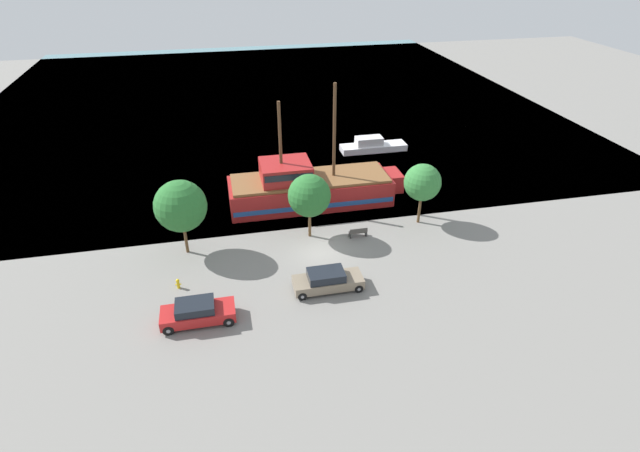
{
  "coord_description": "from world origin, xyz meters",
  "views": [
    {
      "loc": [
        -6.98,
        -32.43,
        22.06
      ],
      "look_at": [
        0.45,
        2.0,
        1.2
      ],
      "focal_mm": 28.0,
      "sensor_mm": 36.0,
      "label": 1
    }
  ],
  "objects_px": {
    "parked_car_curb_mid": "(327,280)",
    "bench_promenade_east": "(358,232)",
    "parked_car_curb_front": "(197,312)",
    "pirate_ship": "(309,187)",
    "fire_hydrant": "(178,283)",
    "moored_boat_dockside": "(372,146)"
  },
  "relations": [
    {
      "from": "fire_hydrant",
      "to": "bench_promenade_east",
      "type": "height_order",
      "value": "bench_promenade_east"
    },
    {
      "from": "moored_boat_dockside",
      "to": "fire_hydrant",
      "type": "relative_size",
      "value": 10.0
    },
    {
      "from": "pirate_ship",
      "to": "fire_hydrant",
      "type": "height_order",
      "value": "pirate_ship"
    },
    {
      "from": "parked_car_curb_mid",
      "to": "fire_hydrant",
      "type": "height_order",
      "value": "parked_car_curb_mid"
    },
    {
      "from": "pirate_ship",
      "to": "fire_hydrant",
      "type": "xyz_separation_m",
      "value": [
        -11.64,
        -10.84,
        -1.18
      ]
    },
    {
      "from": "moored_boat_dockside",
      "to": "fire_hydrant",
      "type": "bearing_deg",
      "value": -134.07
    },
    {
      "from": "pirate_ship",
      "to": "moored_boat_dockside",
      "type": "xyz_separation_m",
      "value": [
        9.7,
        11.21,
        -0.98
      ]
    },
    {
      "from": "moored_boat_dockside",
      "to": "bench_promenade_east",
      "type": "relative_size",
      "value": 5.06
    },
    {
      "from": "pirate_ship",
      "to": "parked_car_curb_front",
      "type": "xyz_separation_m",
      "value": [
        -10.26,
        -14.81,
        -0.81
      ]
    },
    {
      "from": "parked_car_curb_front",
      "to": "moored_boat_dockside",
      "type": "bearing_deg",
      "value": 52.51
    },
    {
      "from": "parked_car_curb_mid",
      "to": "bench_promenade_east",
      "type": "bearing_deg",
      "value": 57.13
    },
    {
      "from": "parked_car_curb_mid",
      "to": "bench_promenade_east",
      "type": "distance_m",
      "value": 7.54
    },
    {
      "from": "parked_car_curb_front",
      "to": "parked_car_curb_mid",
      "type": "xyz_separation_m",
      "value": [
        9.03,
        1.62,
        -0.03
      ]
    },
    {
      "from": "pirate_ship",
      "to": "bench_promenade_east",
      "type": "xyz_separation_m",
      "value": [
        2.86,
        -6.86,
        -1.16
      ]
    },
    {
      "from": "parked_car_curb_front",
      "to": "parked_car_curb_mid",
      "type": "distance_m",
      "value": 9.18
    },
    {
      "from": "pirate_ship",
      "to": "parked_car_curb_front",
      "type": "height_order",
      "value": "pirate_ship"
    },
    {
      "from": "moored_boat_dockside",
      "to": "fire_hydrant",
      "type": "xyz_separation_m",
      "value": [
        -21.34,
        -22.05,
        -0.2
      ]
    },
    {
      "from": "parked_car_curb_front",
      "to": "fire_hydrant",
      "type": "height_order",
      "value": "parked_car_curb_front"
    },
    {
      "from": "pirate_ship",
      "to": "bench_promenade_east",
      "type": "relative_size",
      "value": 10.71
    },
    {
      "from": "pirate_ship",
      "to": "bench_promenade_east",
      "type": "distance_m",
      "value": 7.53
    },
    {
      "from": "pirate_ship",
      "to": "fire_hydrant",
      "type": "relative_size",
      "value": 21.18
    },
    {
      "from": "parked_car_curb_front",
      "to": "bench_promenade_east",
      "type": "relative_size",
      "value": 3.15
    }
  ]
}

